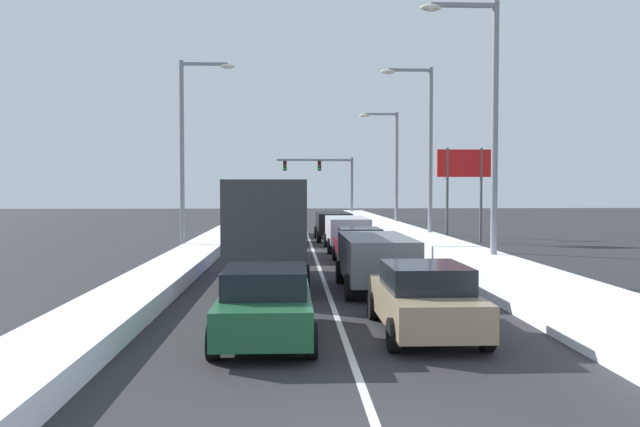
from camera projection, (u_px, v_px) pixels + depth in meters
The scene contains 20 objects.
ground_plane at pixel (315, 256), 29.94m from camera, with size 145.93×145.93×0.00m, color #28282B.
lane_stripe_between_right_lane_and_center_lane at pixel (311, 245), 35.54m from camera, with size 0.14×61.74×0.01m, color silver.
snow_bank_right_shoulder at pixel (406, 237), 35.76m from camera, with size 1.90×61.74×0.89m, color white.
snow_bank_left_shoulder at pixel (214, 241), 35.29m from camera, with size 1.87×61.74×0.50m, color white.
sedan_tan_right_lane_nearest at pixel (424, 298), 13.76m from camera, with size 2.00×4.50×1.51m.
suv_gray_right_lane_second at pixel (376, 258), 19.54m from camera, with size 2.16×4.90×1.67m.
sedan_maroon_right_lane_third at pixel (359, 246), 26.42m from camera, with size 2.00×4.50×1.51m.
suv_silver_right_lane_fourth at pixel (347, 230), 32.55m from camera, with size 2.16×4.90×1.67m.
suv_black_right_lane_fifth at pixel (333, 223), 38.98m from camera, with size 2.16×4.90×1.67m.
sedan_green_center_lane_nearest at pixel (266, 303), 13.20m from camera, with size 2.00×4.50×1.51m.
box_truck_center_lane_second at pixel (268, 226), 20.88m from camera, with size 2.53×7.20×3.36m.
suv_charcoal_center_lane_third at pixel (274, 234), 29.67m from camera, with size 2.16×4.90×1.67m.
sedan_red_center_lane_fourth at pixel (283, 230), 36.49m from camera, with size 2.00×4.50×1.51m.
suv_white_center_lane_fifth at pixel (283, 220), 43.25m from camera, with size 2.16×4.90×1.67m.
traffic_light_gantry at pixel (328, 175), 63.49m from camera, with size 7.54×0.47×6.20m.
street_lamp_right_near at pixel (485, 117), 21.57m from camera, with size 2.66×0.36×9.35m.
street_lamp_right_mid at pixel (424, 142), 32.79m from camera, with size 2.66×0.36×9.27m.
street_lamp_right_far at pixel (391, 161), 44.02m from camera, with size 2.66×0.36×8.35m.
street_lamp_left_mid at pixel (189, 140), 30.72m from camera, with size 2.66×0.36×9.19m.
roadside_sign_right at pixel (464, 173), 37.56m from camera, with size 3.20×0.16×5.50m.
Camera 1 is at (-1.10, -7.37, 3.10)m, focal length 36.22 mm.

